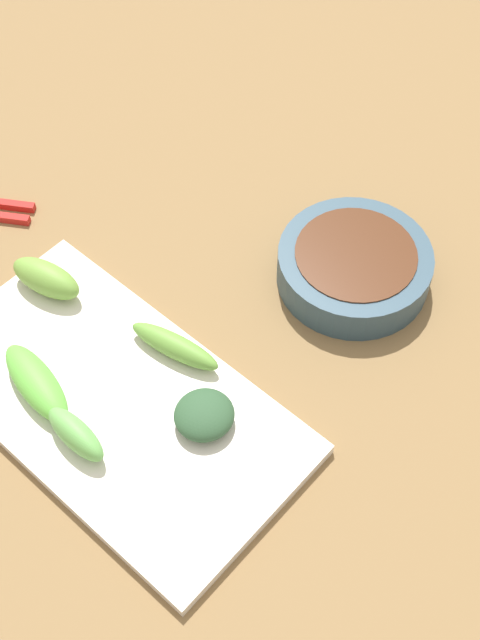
{
  "coord_description": "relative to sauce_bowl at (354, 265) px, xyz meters",
  "views": [
    {
      "loc": [
        0.3,
        0.29,
        0.65
      ],
      "look_at": [
        -0.02,
        0.01,
        0.05
      ],
      "focal_mm": 47.48,
      "sensor_mm": 36.0,
      "label": 1
    }
  ],
  "objects": [
    {
      "name": "sauce_bowl",
      "position": [
        0.0,
        0.0,
        0.0
      ],
      "size": [
        0.14,
        0.14,
        0.04
      ],
      "color": "#2F495A",
      "rests_on": "tabletop"
    },
    {
      "name": "broccoli_stalk_0",
      "position": [
        0.28,
        -0.12,
        0.0
      ],
      "size": [
        0.05,
        0.1,
        0.03
      ],
      "primitive_type": "ellipsoid",
      "rotation": [
        0.0,
        0.0,
        -0.2
      ],
      "color": "#61BB41",
      "rests_on": "serving_plate"
    },
    {
      "name": "broccoli_stalk_2",
      "position": [
        0.2,
        -0.2,
        0.01
      ],
      "size": [
        0.04,
        0.08,
        0.03
      ],
      "primitive_type": "ellipsoid",
      "rotation": [
        0.0,
        0.0,
        0.22
      ],
      "color": "#71A440",
      "rests_on": "serving_plate"
    },
    {
      "name": "tabletop",
      "position": [
        0.14,
        -0.04,
        -0.03
      ],
      "size": [
        2.1,
        2.1,
        0.02
      ],
      "primitive_type": "cube",
      "color": "olive",
      "rests_on": "ground"
    },
    {
      "name": "broccoli_leafy_1",
      "position": [
        0.21,
        0.01,
        0.0
      ],
      "size": [
        0.06,
        0.06,
        0.02
      ],
      "primitive_type": "ellipsoid",
      "rotation": [
        0.0,
        0.0,
        -0.33
      ],
      "color": "#2E5233",
      "rests_on": "serving_plate"
    },
    {
      "name": "broccoli_stalk_4",
      "position": [
        0.18,
        -0.06,
        0.0
      ],
      "size": [
        0.04,
        0.09,
        0.02
      ],
      "primitive_type": "ellipsoid",
      "rotation": [
        0.0,
        0.0,
        0.2
      ],
      "color": "#679F3D",
      "rests_on": "serving_plate"
    },
    {
      "name": "serving_plate",
      "position": [
        0.25,
        -0.07,
        -0.01
      ],
      "size": [
        0.18,
        0.33,
        0.01
      ],
      "primitive_type": "cube",
      "color": "silver",
      "rests_on": "tabletop"
    },
    {
      "name": "broccoli_stalk_3",
      "position": [
        0.29,
        -0.06,
        0.01
      ],
      "size": [
        0.02,
        0.06,
        0.03
      ],
      "primitive_type": "ellipsoid",
      "rotation": [
        0.0,
        0.0,
        -0.04
      ],
      "color": "#68B354",
      "rests_on": "serving_plate"
    }
  ]
}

